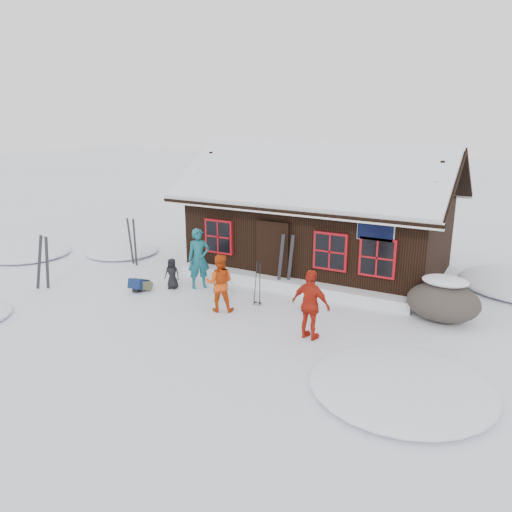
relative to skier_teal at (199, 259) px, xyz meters
The scene contains 15 objects.
ground 1.75m from the skier_teal, 48.61° to the right, with size 120.00×120.00×0.00m, color white.
mountain_hut 4.64m from the skier_teal, 57.34° to the left, with size 8.90×6.09×4.42m.
snow_drift 2.83m from the skier_teal, 24.69° to the left, with size 7.60×0.60×0.35m, color white.
snow_mounds 2.89m from the skier_teal, 15.98° to the left, with size 20.60×13.20×0.48m.
skier_teal is the anchor object (origin of this frame).
skier_orange_left 2.08m from the skier_teal, 39.20° to the right, with size 0.78×0.61×1.60m, color #CA420E.
skier_orange_right 4.84m from the skier_teal, 21.72° to the right, with size 1.01×0.42×1.72m, color #B42212.
skier_crouched 0.95m from the skier_teal, 145.22° to the right, with size 0.47×0.31×0.97m, color black.
boulder 7.15m from the skier_teal, ahead, with size 1.86×1.40×1.09m.
ski_pair_left 4.77m from the skier_teal, 149.62° to the right, with size 0.64×0.23×1.76m.
ski_pair_mid 3.71m from the skier_teal, 164.92° to the left, with size 0.49×0.17×1.73m.
ski_pair_right 2.67m from the skier_teal, 24.08° to the left, with size 0.52×0.24×1.81m.
ski_poles 2.40m from the skier_teal, 11.42° to the right, with size 0.23×0.12×1.31m.
backpack_blue 2.02m from the skier_teal, 140.95° to the right, with size 0.42×0.56×0.30m, color #112149.
backpack_olive 1.91m from the skier_teal, 141.05° to the right, with size 0.37×0.49×0.26m, color #4D4E38.
Camera 1 is at (7.72, -10.98, 5.15)m, focal length 35.00 mm.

